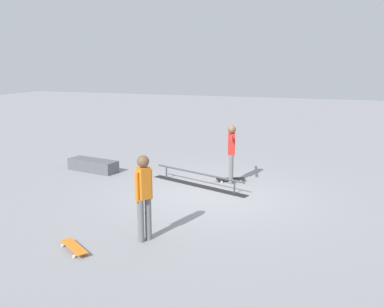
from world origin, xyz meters
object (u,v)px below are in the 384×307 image
(skateboard_main, at_px, (230,179))
(skater_main, at_px, (231,150))
(loose_skateboard_orange, at_px, (74,247))
(skate_ledge, at_px, (93,165))
(grind_rail, at_px, (198,180))
(bystander_orange_shirt, at_px, (144,193))

(skateboard_main, bearing_deg, skater_main, -97.46)
(loose_skateboard_orange, bearing_deg, skate_ledge, 152.35)
(skater_main, height_order, loose_skateboard_orange, skater_main)
(grind_rail, height_order, loose_skateboard_orange, grind_rail)
(skateboard_main, xyz_separation_m, bystander_orange_shirt, (0.52, 4.38, 0.85))
(grind_rail, distance_m, skater_main, 1.22)
(skate_ledge, distance_m, skater_main, 4.38)
(grind_rail, relative_size, skate_ledge, 1.85)
(grind_rail, relative_size, bystander_orange_shirt, 1.81)
(skater_main, height_order, skateboard_main, skater_main)
(skate_ledge, relative_size, bystander_orange_shirt, 0.98)
(skate_ledge, xyz_separation_m, skater_main, (-4.31, -0.16, 0.76))
(bystander_orange_shirt, bearing_deg, loose_skateboard_orange, 160.05)
(bystander_orange_shirt, xyz_separation_m, loose_skateboard_orange, (1.00, 0.81, -0.85))
(skate_ledge, distance_m, skateboard_main, 4.28)
(grind_rail, bearing_deg, skate_ledge, 12.63)
(skater_main, bearing_deg, grind_rail, -66.45)
(bystander_orange_shirt, height_order, loose_skateboard_orange, bystander_orange_shirt)
(bystander_orange_shirt, bearing_deg, skater_main, 23.26)
(skate_ledge, relative_size, loose_skateboard_orange, 2.06)
(skateboard_main, bearing_deg, bystander_orange_shirt, -122.91)
(skater_main, bearing_deg, bystander_orange_shirt, -20.25)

